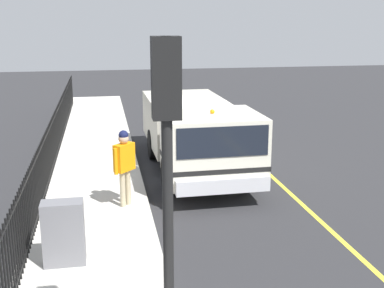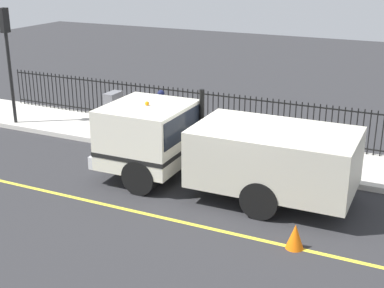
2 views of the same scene
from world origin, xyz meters
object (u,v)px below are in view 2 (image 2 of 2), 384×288
at_px(work_truck, 211,145).
at_px(worker_standing, 161,111).
at_px(traffic_light_near, 7,43).
at_px(traffic_cone, 295,236).
at_px(utility_cabinet, 114,108).

relative_size(work_truck, worker_standing, 3.83).
bearing_deg(worker_standing, traffic_light_near, -133.31).
xyz_separation_m(work_truck, traffic_light_near, (2.03, 8.79, 1.84)).
bearing_deg(traffic_light_near, traffic_cone, 71.47).
bearing_deg(traffic_cone, utility_cabinet, 56.28).
xyz_separation_m(worker_standing, traffic_light_near, (-0.21, 6.07, 1.82)).
bearing_deg(work_truck, utility_cabinet, 56.44).
bearing_deg(worker_standing, work_truck, 5.22).
height_order(work_truck, traffic_cone, work_truck).
relative_size(traffic_light_near, utility_cabinet, 3.51).
relative_size(worker_standing, traffic_light_near, 0.44).
distance_m(worker_standing, traffic_cone, 7.19).
height_order(worker_standing, traffic_light_near, traffic_light_near).
relative_size(work_truck, utility_cabinet, 5.92).
bearing_deg(traffic_light_near, worker_standing, 92.79).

